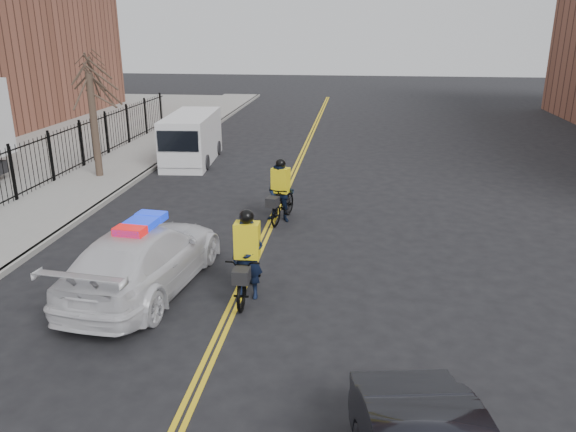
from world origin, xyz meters
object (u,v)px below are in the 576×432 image
(cyclist_near, at_px, (248,268))
(cyclist_far, at_px, (281,197))
(police_cruiser, at_px, (144,258))
(cargo_van, at_px, (191,139))

(cyclist_near, height_order, cyclist_far, cyclist_near)
(cyclist_near, bearing_deg, police_cruiser, 176.55)
(police_cruiser, bearing_deg, cyclist_far, -109.42)
(cyclist_far, bearing_deg, police_cruiser, -103.16)
(cargo_van, distance_m, cyclist_far, 8.96)
(cargo_van, height_order, cyclist_far, cargo_van)
(police_cruiser, distance_m, cyclist_near, 2.45)
(police_cruiser, relative_size, cyclist_far, 2.69)
(police_cruiser, xyz_separation_m, cyclist_far, (2.47, 5.14, 0.01))
(police_cruiser, relative_size, cyclist_near, 2.59)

